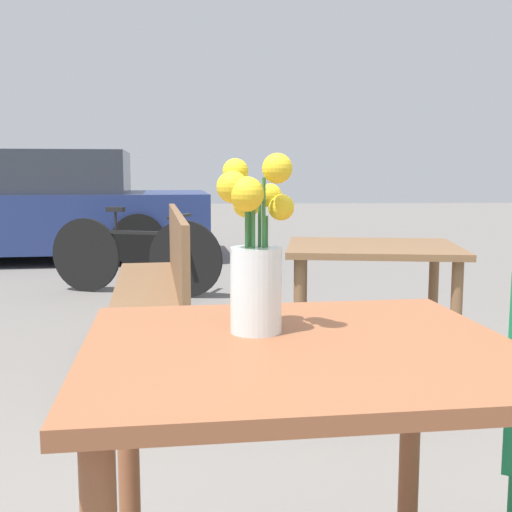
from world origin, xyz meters
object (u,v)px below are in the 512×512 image
(bench_near, at_px, (162,282))
(bicycle, at_px, (135,255))
(table_back, at_px, (372,271))
(parked_car, at_px, (30,208))
(table_front, at_px, (300,407))
(flower_vase, at_px, (255,261))

(bench_near, distance_m, bicycle, 2.13)
(table_back, relative_size, parked_car, 0.20)
(table_back, xyz_separation_m, parked_car, (-3.00, 4.97, 0.02))
(table_back, distance_m, bicycle, 2.99)
(table_front, bearing_deg, table_back, 72.18)
(parked_car, bearing_deg, bicycle, -56.79)
(table_front, height_order, flower_vase, flower_vase)
(table_front, distance_m, bench_near, 2.37)
(bench_near, bearing_deg, parked_car, 113.79)
(bench_near, xyz_separation_m, table_back, (1.04, -0.52, 0.13))
(table_front, distance_m, table_back, 1.90)
(flower_vase, relative_size, bicycle, 0.23)
(table_front, height_order, parked_car, parked_car)
(table_back, bearing_deg, parked_car, 121.10)
(flower_vase, relative_size, parked_car, 0.08)
(bicycle, bearing_deg, bench_near, -78.81)
(table_back, height_order, parked_car, parked_car)
(table_front, height_order, bench_near, bench_near)
(bicycle, bearing_deg, table_back, -60.90)
(bench_near, distance_m, parked_car, 4.87)
(table_front, bearing_deg, flower_vase, 134.34)
(table_front, relative_size, table_back, 0.96)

